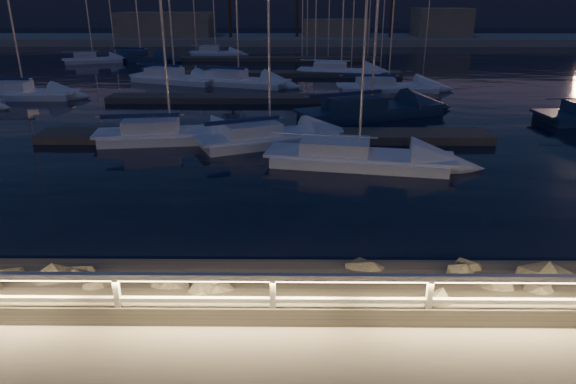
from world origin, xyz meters
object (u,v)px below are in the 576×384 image
Objects in this scene: sailboat_f at (167,133)px; sailboat_l at (385,86)px; sailboat_g at (236,80)px; sailboat_i at (92,59)px; sailboat_d at (354,155)px; guard_rail at (217,287)px; sailboat_a at (22,92)px; sailboat_n at (140,57)px; sailboat_c at (368,109)px; sailboat_m at (214,52)px; sailboat_k at (339,70)px; sailboat_b at (266,136)px; sailboat_j at (173,77)px.

sailboat_f is 0.95× the size of sailboat_l.
sailboat_g is 1.29× the size of sailboat_i.
guard_rail is at bearing -97.86° from sailboat_d.
sailboat_l is (28.44, -17.63, -0.01)m from sailboat_i.
sailboat_l is (13.00, 14.33, -0.02)m from sailboat_f.
sailboat_g reaches higher than sailboat_a.
sailboat_l is (8.35, 30.05, -0.98)m from guard_rail.
sailboat_n is (4.71, 1.57, 0.03)m from sailboat_i.
sailboat_f is (-4.65, 15.72, -0.96)m from guard_rail.
sailboat_d is 1.01× the size of sailboat_l.
sailboat_m is at bearing 88.55° from sailboat_c.
sailboat_k is (10.25, 22.92, -0.00)m from sailboat_f.
sailboat_g is (-8.86, 11.59, -0.03)m from sailboat_c.
sailboat_n reaches higher than sailboat_l.
sailboat_l is (11.39, -2.73, -0.04)m from sailboat_g.
sailboat_b is at bearing -91.14° from sailboat_k.
sailboat_d is 21.90m from sailboat_g.
guard_rail is 31.20m from sailboat_l.
sailboat_l is (8.16, 14.85, -0.02)m from sailboat_b.
sailboat_c reaches higher than sailboat_i.
sailboat_a is 0.93× the size of sailboat_d.
sailboat_f is 1.15× the size of sailboat_m.
sailboat_k is (5.60, 38.65, -0.96)m from guard_rail.
sailboat_c is 1.10× the size of sailboat_g.
sailboat_l is (2.53, 8.86, -0.07)m from sailboat_c.
sailboat_m is (-7.99, 55.01, -0.97)m from guard_rail.
sailboat_m is at bearing 53.66° from sailboat_n.
sailboat_b is 0.93× the size of sailboat_l.
sailboat_a is at bearing 130.86° from sailboat_f.
sailboat_j is at bearing 103.86° from guard_rail.
sailboat_d is 1.00× the size of sailboat_n.
sailboat_n is at bearing -4.04° from sailboat_i.
guard_rail is at bearing -65.73° from sailboat_g.
sailboat_g reaches higher than sailboat_n.
sailboat_n reaches higher than sailboat_a.
sailboat_n is at bearing 100.05° from sailboat_f.
sailboat_m is (-8.18, 39.81, -0.01)m from sailboat_b.
sailboat_c is 19.26m from sailboat_j.
sailboat_n is at bearing 127.99° from sailboat_d.
sailboat_c is at bearing -77.44° from sailboat_k.
guard_rail is 4.15× the size of sailboat_m.
sailboat_k is (8.64, 5.87, -0.01)m from sailboat_g.
sailboat_d is 1.22× the size of sailboat_m.
sailboat_d is 25.36m from sailboat_j.
sailboat_b is 40.64m from sailboat_m.
sailboat_j is at bearing -49.50° from sailboat_n.
sailboat_i is at bearing 153.32° from sailboat_j.
sailboat_k is at bearing -47.62° from sailboat_m.
sailboat_d reaches higher than guard_rail.
sailboat_g reaches higher than sailboat_k.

